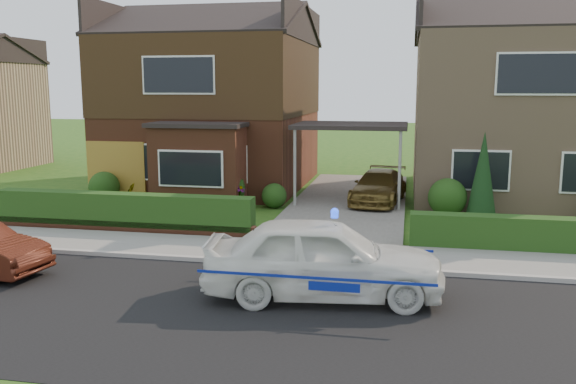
# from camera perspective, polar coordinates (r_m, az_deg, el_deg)

# --- Properties ---
(ground) EXTENTS (120.00, 120.00, 0.00)m
(ground) POSITION_cam_1_polar(r_m,az_deg,el_deg) (10.89, 0.08, -11.80)
(ground) COLOR #235015
(ground) RESTS_ON ground
(road) EXTENTS (60.00, 6.00, 0.02)m
(road) POSITION_cam_1_polar(r_m,az_deg,el_deg) (10.89, 0.08, -11.80)
(road) COLOR black
(road) RESTS_ON ground
(kerb) EXTENTS (60.00, 0.16, 0.12)m
(kerb) POSITION_cam_1_polar(r_m,az_deg,el_deg) (13.72, 2.57, -6.94)
(kerb) COLOR #9E9993
(kerb) RESTS_ON ground
(sidewalk) EXTENTS (60.00, 2.00, 0.10)m
(sidewalk) POSITION_cam_1_polar(r_m,az_deg,el_deg) (14.72, 3.19, -5.81)
(sidewalk) COLOR slate
(sidewalk) RESTS_ON ground
(driveway) EXTENTS (3.80, 12.00, 0.12)m
(driveway) POSITION_cam_1_polar(r_m,az_deg,el_deg) (21.40, 5.81, -0.87)
(driveway) COLOR #666059
(driveway) RESTS_ON ground
(house_left) EXTENTS (7.50, 9.53, 7.25)m
(house_left) POSITION_cam_1_polar(r_m,az_deg,el_deg) (25.07, -6.83, 9.30)
(house_left) COLOR brown
(house_left) RESTS_ON ground
(house_right) EXTENTS (7.50, 8.06, 7.25)m
(house_right) POSITION_cam_1_polar(r_m,az_deg,el_deg) (24.24, 20.60, 8.39)
(house_right) COLOR tan
(house_right) RESTS_ON ground
(carport_link) EXTENTS (3.80, 3.00, 2.77)m
(carport_link) POSITION_cam_1_polar(r_m,az_deg,el_deg) (21.02, 5.92, 6.08)
(carport_link) COLOR black
(carport_link) RESTS_ON ground
(garage_door) EXTENTS (2.20, 0.10, 2.10)m
(garage_door) POSITION_cam_1_polar(r_m,az_deg,el_deg) (22.56, -15.77, 1.91)
(garage_door) COLOR olive
(garage_door) RESTS_ON ground
(dwarf_wall) EXTENTS (7.70, 0.25, 0.36)m
(dwarf_wall) POSITION_cam_1_polar(r_m,az_deg,el_deg) (17.52, -15.37, -3.16)
(dwarf_wall) COLOR brown
(dwarf_wall) RESTS_ON ground
(hedge_left) EXTENTS (7.50, 0.55, 0.90)m
(hedge_left) POSITION_cam_1_polar(r_m,az_deg,el_deg) (17.70, -15.13, -3.63)
(hedge_left) COLOR #163C13
(hedge_left) RESTS_ON ground
(hedge_right) EXTENTS (7.50, 0.55, 0.80)m
(hedge_right) POSITION_cam_1_polar(r_m,az_deg,el_deg) (16.26, 24.63, -5.38)
(hedge_right) COLOR #163C13
(hedge_right) RESTS_ON ground
(shrub_left_far) EXTENTS (1.08, 1.08, 1.08)m
(shrub_left_far) POSITION_cam_1_polar(r_m,az_deg,el_deg) (22.35, -16.82, 0.47)
(shrub_left_far) COLOR #163C13
(shrub_left_far) RESTS_ON ground
(shrub_left_mid) EXTENTS (1.32, 1.32, 1.32)m
(shrub_left_mid) POSITION_cam_1_polar(r_m,az_deg,el_deg) (20.42, -5.88, 0.33)
(shrub_left_mid) COLOR #163C13
(shrub_left_mid) RESTS_ON ground
(shrub_left_near) EXTENTS (0.84, 0.84, 0.84)m
(shrub_left_near) POSITION_cam_1_polar(r_m,az_deg,el_deg) (20.34, -1.30, -0.35)
(shrub_left_near) COLOR #163C13
(shrub_left_near) RESTS_ON ground
(shrub_right_near) EXTENTS (1.20, 1.20, 1.20)m
(shrub_right_near) POSITION_cam_1_polar(r_m,az_deg,el_deg) (19.67, 14.69, -0.48)
(shrub_right_near) COLOR #163C13
(shrub_right_near) RESTS_ON ground
(conifer_a) EXTENTS (0.90, 0.90, 2.60)m
(conifer_a) POSITION_cam_1_polar(r_m,az_deg,el_deg) (19.45, 17.76, 1.34)
(conifer_a) COLOR black
(conifer_a) RESTS_ON ground
(police_car) EXTENTS (4.19, 4.74, 1.72)m
(police_car) POSITION_cam_1_polar(r_m,az_deg,el_deg) (11.70, 3.32, -6.26)
(police_car) COLOR silver
(police_car) RESTS_ON ground
(driveway_car) EXTENTS (1.99, 3.88, 1.08)m
(driveway_car) POSITION_cam_1_polar(r_m,az_deg,el_deg) (20.92, 8.48, 0.50)
(driveway_car) COLOR brown
(driveway_car) RESTS_ON driveway
(potted_plant_a) EXTENTS (0.43, 0.32, 0.76)m
(potted_plant_a) POSITION_cam_1_polar(r_m,az_deg,el_deg) (19.23, -20.81, -1.71)
(potted_plant_a) COLOR gray
(potted_plant_a) RESTS_ON ground
(potted_plant_b) EXTENTS (0.59, 0.56, 0.85)m
(potted_plant_b) POSITION_cam_1_polar(r_m,az_deg,el_deg) (20.90, -14.65, -0.37)
(potted_plant_b) COLOR gray
(potted_plant_b) RESTS_ON ground
(potted_plant_c) EXTENTS (0.58, 0.58, 0.86)m
(potted_plant_c) POSITION_cam_1_polar(r_m,az_deg,el_deg) (19.92, -4.56, -0.56)
(potted_plant_c) COLOR gray
(potted_plant_c) RESTS_ON ground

